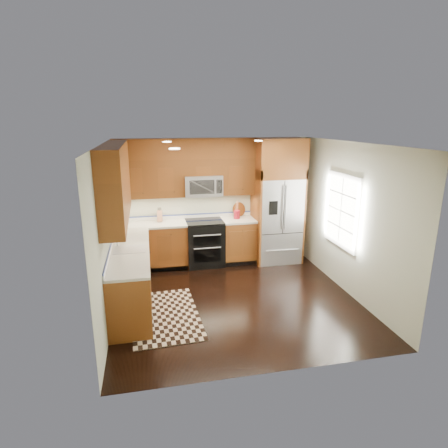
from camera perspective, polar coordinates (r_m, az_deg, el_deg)
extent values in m
plane|color=black|center=(6.53, 1.66, -11.24)|extent=(4.00, 4.00, 0.00)
cube|color=beige|center=(7.96, -1.61, 3.64)|extent=(4.00, 0.02, 2.60)
cube|color=beige|center=(5.93, -17.40, -1.25)|extent=(0.02, 4.00, 2.60)
cube|color=beige|center=(6.79, 18.39, 0.75)|extent=(0.02, 4.00, 2.60)
cube|color=white|center=(6.93, 17.51, 1.96)|extent=(0.04, 1.10, 1.30)
cube|color=white|center=(6.92, 17.43, 1.96)|extent=(0.02, 0.95, 1.15)
cube|color=brown|center=(7.77, -10.76, -3.43)|extent=(1.37, 0.60, 0.90)
cube|color=brown|center=(7.99, 2.28, -2.63)|extent=(0.72, 0.60, 0.90)
cube|color=brown|center=(6.38, -13.92, -7.92)|extent=(0.60, 2.40, 0.90)
cube|color=silver|center=(7.68, -5.42, 0.21)|extent=(2.85, 0.62, 0.04)
cube|color=silver|center=(6.21, -14.20, -3.94)|extent=(0.62, 2.40, 0.04)
cube|color=brown|center=(7.62, -5.71, 7.05)|extent=(2.85, 0.33, 0.75)
cube|color=brown|center=(5.99, -16.06, 4.19)|extent=(0.33, 2.40, 0.75)
cube|color=brown|center=(7.56, -5.82, 11.36)|extent=(2.85, 0.33, 0.40)
cube|color=brown|center=(5.91, -16.48, 9.66)|extent=(0.33, 2.40, 0.40)
cube|color=black|center=(7.82, -2.94, -2.97)|extent=(0.76, 0.64, 0.92)
cube|color=black|center=(7.69, -2.99, 0.39)|extent=(0.76, 0.60, 0.02)
cube|color=black|center=(7.48, -2.58, -2.56)|extent=(0.55, 0.01, 0.18)
cube|color=black|center=(7.58, -2.55, -4.86)|extent=(0.55, 0.01, 0.28)
cylinder|color=#B2B2B7|center=(7.42, -2.56, -1.73)|extent=(0.55, 0.02, 0.02)
cylinder|color=#B2B2B7|center=(7.50, -2.53, -3.70)|extent=(0.55, 0.02, 0.02)
cube|color=#B2B2B7|center=(7.66, -3.21, 5.89)|extent=(0.76, 0.40, 0.42)
cube|color=black|center=(7.46, -3.37, 5.63)|extent=(0.50, 0.01, 0.28)
cube|color=#B2B2B7|center=(8.03, 8.05, 0.66)|extent=(0.90, 0.74, 1.80)
cube|color=black|center=(7.61, 9.10, 2.50)|extent=(0.01, 0.01, 1.08)
cube|color=black|center=(7.53, 7.53, 2.43)|extent=(0.18, 0.01, 0.28)
cube|color=brown|center=(7.86, 4.85, 1.19)|extent=(0.04, 0.74, 2.00)
cube|color=brown|center=(8.17, 11.19, 1.51)|extent=(0.04, 0.74, 2.00)
cube|color=brown|center=(7.80, 8.42, 9.93)|extent=(0.98, 0.74, 0.80)
cube|color=#B2B2B7|center=(6.20, -14.22, -3.68)|extent=(0.50, 0.42, 0.02)
cylinder|color=#B2B2B7|center=(6.38, -16.02, -2.03)|extent=(0.02, 0.02, 0.28)
torus|color=#B2B2B7|center=(6.27, -16.16, -1.02)|extent=(0.18, 0.02, 0.18)
cube|color=black|center=(6.07, -8.95, -13.56)|extent=(1.10, 1.74, 0.01)
cube|color=#B17556|center=(7.75, -9.76, 1.22)|extent=(0.11, 0.15, 0.23)
cylinder|color=#A31424|center=(7.87, 1.97, 1.46)|extent=(0.16, 0.16, 0.18)
cylinder|color=brown|center=(8.08, 2.28, 1.27)|extent=(0.40, 0.40, 0.02)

